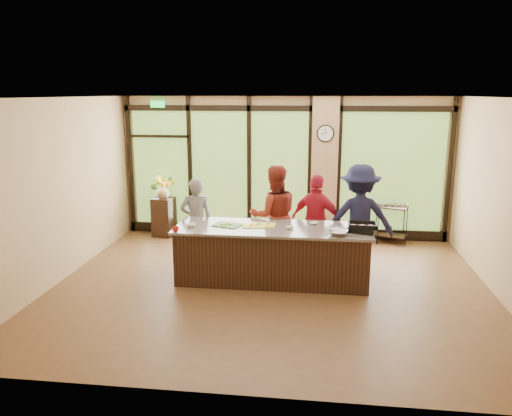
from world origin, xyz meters
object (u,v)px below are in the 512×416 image
(flower_stand, at_px, (164,217))
(roasting_pan, at_px, (362,229))
(cook_right, at_px, (359,218))
(bar_cart, at_px, (391,219))
(cook_left, at_px, (196,221))
(island_base, at_px, (272,255))

(flower_stand, bearing_deg, roasting_pan, -22.58)
(cook_right, height_order, roasting_pan, cook_right)
(bar_cart, bearing_deg, roasting_pan, -87.22)
(roasting_pan, bearing_deg, cook_right, 108.04)
(cook_right, bearing_deg, flower_stand, -26.40)
(bar_cart, bearing_deg, cook_left, -134.08)
(cook_left, bearing_deg, cook_right, 165.24)
(cook_left, height_order, bar_cart, cook_left)
(cook_left, bearing_deg, roasting_pan, 149.33)
(cook_right, relative_size, roasting_pan, 4.35)
(roasting_pan, xyz_separation_m, flower_stand, (-4.03, 2.47, -0.54))
(roasting_pan, distance_m, bar_cart, 2.72)
(cook_left, relative_size, cook_right, 0.85)
(cook_left, height_order, roasting_pan, cook_left)
(island_base, relative_size, bar_cart, 3.62)
(island_base, bearing_deg, cook_right, 26.50)
(flower_stand, relative_size, bar_cart, 0.98)
(roasting_pan, bearing_deg, cook_left, -176.59)
(roasting_pan, relative_size, flower_stand, 0.51)
(cook_left, height_order, flower_stand, cook_left)
(island_base, height_order, flower_stand, island_base)
(flower_stand, bearing_deg, cook_left, -46.70)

